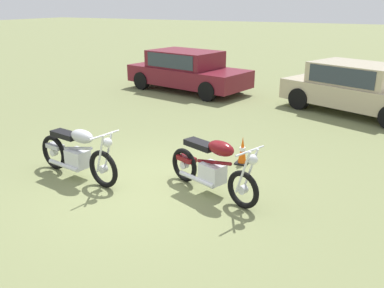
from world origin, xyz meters
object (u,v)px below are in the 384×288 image
(car_beige, at_px, (357,86))
(car_burgundy, at_px, (187,69))
(motorcycle_silver, at_px, (77,153))
(motorcycle_maroon, at_px, (213,167))
(traffic_cone, at_px, (242,151))

(car_beige, bearing_deg, car_burgundy, -163.74)
(motorcycle_silver, relative_size, motorcycle_maroon, 1.08)
(car_beige, bearing_deg, motorcycle_maroon, -80.51)
(motorcycle_silver, xyz_separation_m, traffic_cone, (2.43, 2.04, -0.22))
(motorcycle_silver, distance_m, traffic_cone, 3.18)
(car_beige, distance_m, traffic_cone, 5.50)
(motorcycle_maroon, height_order, car_beige, car_beige)
(motorcycle_silver, xyz_separation_m, car_beige, (3.91, 7.31, 0.31))
(motorcycle_maroon, relative_size, car_beige, 0.42)
(car_burgundy, height_order, car_beige, same)
(motorcycle_silver, height_order, traffic_cone, motorcycle_silver)
(motorcycle_silver, distance_m, car_burgundy, 8.08)
(motorcycle_maroon, height_order, traffic_cone, motorcycle_maroon)
(motorcycle_maroon, relative_size, traffic_cone, 3.36)
(motorcycle_silver, bearing_deg, car_burgundy, 112.89)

